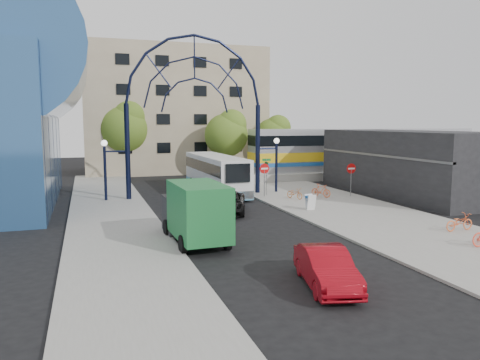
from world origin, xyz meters
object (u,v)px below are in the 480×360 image
object	(u,v)px
black_suv	(227,203)
tree_north_a	(228,133)
street_name_sign	(266,169)
stop_sign	(264,172)
bike_far_a	(459,222)
do_not_enter_sign	(351,172)
bike_near_b	(321,191)
bike_near_a	(295,193)
city_bus	(216,173)
sandwich_board	(310,200)
tree_north_b	(125,126)
red_sedan	(326,268)
tree_north_c	(274,135)
green_truck	(194,212)
train_car	(365,149)
gateway_arch	(195,83)

from	to	relation	value
black_suv	tree_north_a	bearing A→B (deg)	92.23
street_name_sign	black_suv	bearing A→B (deg)	-131.39
stop_sign	bike_far_a	world-z (taller)	stop_sign
street_name_sign	black_suv	world-z (taller)	street_name_sign
do_not_enter_sign	bike_far_a	xyz separation A→B (m)	(-0.77, -11.66, -1.41)
black_suv	bike_near_b	bearing A→B (deg)	40.11
bike_near_a	bike_far_a	world-z (taller)	bike_far_a
black_suv	city_bus	bearing A→B (deg)	98.51
sandwich_board	black_suv	bearing A→B (deg)	166.70
stop_sign	do_not_enter_sign	distance (m)	6.51
tree_north_b	red_sedan	size ratio (longest dim) A/B	1.94
bike_near_b	stop_sign	bearing A→B (deg)	125.23
do_not_enter_sign	city_bus	xyz separation A→B (m)	(-8.98, 5.65, -0.40)
tree_north_c	bike_near_b	world-z (taller)	tree_north_c
city_bus	bike_near_a	size ratio (longest dim) A/B	7.23
tree_north_b	black_suv	bearing A→B (deg)	-79.25
bike_near_a	bike_near_b	bearing A→B (deg)	-17.79
tree_north_c	bike_far_a	distance (m)	29.88
green_truck	train_car	bearing A→B (deg)	40.61
stop_sign	tree_north_c	size ratio (longest dim) A/B	0.38
gateway_arch	tree_north_c	bearing A→B (deg)	48.96
gateway_arch	street_name_sign	bearing A→B (deg)	-15.07
train_car	street_name_sign	bearing A→B (deg)	-147.58
city_bus	do_not_enter_sign	bearing A→B (deg)	-33.23
stop_sign	sandwich_board	world-z (taller)	stop_sign
city_bus	red_sedan	bearing A→B (deg)	-96.59
gateway_arch	do_not_enter_sign	bearing A→B (deg)	-19.99
sandwich_board	train_car	size ratio (longest dim) A/B	0.04
tree_north_b	bike_near_a	xyz separation A→B (m)	(10.38, -19.67, -4.75)
stop_sign	black_suv	world-z (taller)	stop_sign
gateway_arch	bike_far_a	size ratio (longest dim) A/B	7.97
train_car	bike_far_a	xyz separation A→B (m)	(-9.77, -23.66, -2.33)
gateway_arch	sandwich_board	world-z (taller)	gateway_arch
street_name_sign	tree_north_c	size ratio (longest dim) A/B	0.43
stop_sign	do_not_enter_sign	bearing A→B (deg)	-17.88
bike_near_b	black_suv	bearing A→B (deg)	169.00
stop_sign	tree_north_b	distance (m)	20.18
stop_sign	black_suv	size ratio (longest dim) A/B	0.52
green_truck	city_bus	bearing A→B (deg)	69.04
green_truck	red_sedan	bearing A→B (deg)	-70.10
stop_sign	bike_far_a	size ratio (longest dim) A/B	1.46
do_not_enter_sign	city_bus	size ratio (longest dim) A/B	0.23
tree_north_a	bike_near_b	xyz separation A→B (m)	(2.57, -15.56, -4.00)
street_name_sign	bike_far_a	xyz separation A→B (m)	(5.03, -14.26, -1.56)
red_sedan	green_truck	bearing A→B (deg)	124.23
red_sedan	bike_near_a	distance (m)	18.12
street_name_sign	train_car	xyz separation A→B (m)	(14.80, 9.40, 0.77)
sandwich_board	bike_near_b	size ratio (longest dim) A/B	0.61
tree_north_b	city_bus	world-z (taller)	tree_north_b
tree_north_b	red_sedan	world-z (taller)	tree_north_b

